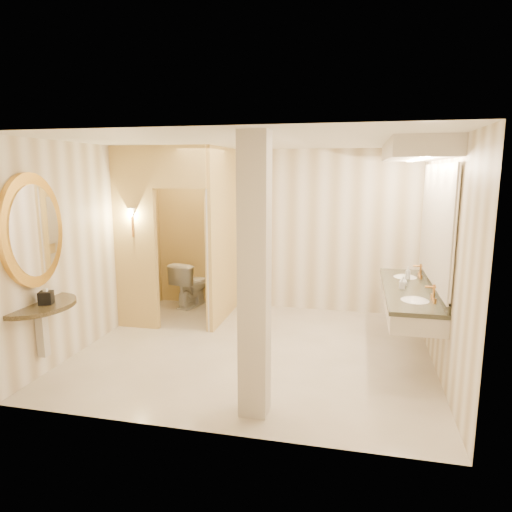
{
  "coord_description": "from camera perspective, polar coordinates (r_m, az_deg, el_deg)",
  "views": [
    {
      "loc": [
        1.27,
        -5.6,
        2.34
      ],
      "look_at": [
        -0.03,
        0.2,
        1.23
      ],
      "focal_mm": 32.0,
      "sensor_mm": 36.0,
      "label": 1
    }
  ],
  "objects": [
    {
      "name": "wall_back",
      "position": [
        7.77,
        3.16,
        3.22
      ],
      "size": [
        4.5,
        0.02,
        2.7
      ],
      "primitive_type": "cube",
      "color": "white",
      "rests_on": "floor"
    },
    {
      "name": "wall_right",
      "position": [
        5.77,
        22.23,
        -0.12
      ],
      "size": [
        0.02,
        4.0,
        2.7
      ],
      "primitive_type": "cube",
      "color": "white",
      "rests_on": "floor"
    },
    {
      "name": "ceiling",
      "position": [
        5.75,
        -0.13,
        14.14
      ],
      "size": [
        4.5,
        4.5,
        0.0
      ],
      "primitive_type": "plane",
      "rotation": [
        3.14,
        0.0,
        0.0
      ],
      "color": "white",
      "rests_on": "wall_back"
    },
    {
      "name": "tissue_box",
      "position": [
        5.64,
        -24.76,
        -4.75
      ],
      "size": [
        0.18,
        0.18,
        0.14
      ],
      "primitive_type": "cube",
      "rotation": [
        0.0,
        0.0,
        0.36
      ],
      "color": "black",
      "rests_on": "console_shelf"
    },
    {
      "name": "wall_left",
      "position": [
        6.69,
        -19.28,
        1.45
      ],
      "size": [
        0.02,
        4.0,
        2.7
      ],
      "primitive_type": "cube",
      "color": "white",
      "rests_on": "floor"
    },
    {
      "name": "floor",
      "position": [
        6.2,
        -0.12,
        -11.62
      ],
      "size": [
        4.5,
        4.5,
        0.0
      ],
      "primitive_type": "plane",
      "color": "beige",
      "rests_on": "ground"
    },
    {
      "name": "pillar",
      "position": [
        4.26,
        -0.18,
        -2.88
      ],
      "size": [
        0.27,
        0.27,
        2.7
      ],
      "primitive_type": "cube",
      "color": "beige",
      "rests_on": "floor"
    },
    {
      "name": "toilet_closet",
      "position": [
        7.05,
        -7.18,
        2.7
      ],
      "size": [
        1.5,
        1.55,
        2.7
      ],
      "color": "#E5C777",
      "rests_on": "floor"
    },
    {
      "name": "wall_sconce",
      "position": [
        6.85,
        -15.26,
        5.1
      ],
      "size": [
        0.14,
        0.14,
        0.42
      ],
      "color": "#BB7D3C",
      "rests_on": "toilet_closet"
    },
    {
      "name": "soap_bottle_c",
      "position": [
        6.58,
        18.45,
        -2.06
      ],
      "size": [
        0.07,
        0.07,
        0.18
      ],
      "primitive_type": "imported",
      "rotation": [
        0.0,
        0.0,
        -0.07
      ],
      "color": "#C6B28C",
      "rests_on": "vanity"
    },
    {
      "name": "console_shelf",
      "position": [
        5.62,
        -25.97,
        -0.76
      ],
      "size": [
        0.97,
        0.97,
        1.94
      ],
      "color": "black",
      "rests_on": "floor"
    },
    {
      "name": "vanity",
      "position": [
        6.04,
        19.33,
        3.19
      ],
      "size": [
        0.75,
        2.42,
        2.09
      ],
      "color": "beige",
      "rests_on": "floor"
    },
    {
      "name": "wall_front",
      "position": [
        3.94,
        -6.61,
        -4.07
      ],
      "size": [
        4.5,
        0.02,
        2.7
      ],
      "primitive_type": "cube",
      "color": "white",
      "rests_on": "floor"
    },
    {
      "name": "toilet",
      "position": [
        8.11,
        -8.11,
        -3.41
      ],
      "size": [
        0.61,
        0.86,
        0.79
      ],
      "primitive_type": "imported",
      "rotation": [
        0.0,
        0.0,
        2.9
      ],
      "color": "white",
      "rests_on": "floor"
    },
    {
      "name": "soap_bottle_b",
      "position": [
        6.19,
        17.93,
        -3.01
      ],
      "size": [
        0.13,
        0.13,
        0.13
      ],
      "primitive_type": "imported",
      "rotation": [
        0.0,
        0.0,
        -0.29
      ],
      "color": "silver",
      "rests_on": "vanity"
    },
    {
      "name": "soap_bottle_a",
      "position": [
        6.06,
        17.79,
        -3.26
      ],
      "size": [
        0.07,
        0.07,
        0.14
      ],
      "primitive_type": "imported",
      "rotation": [
        0.0,
        0.0,
        0.09
      ],
      "color": "beige",
      "rests_on": "vanity"
    }
  ]
}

